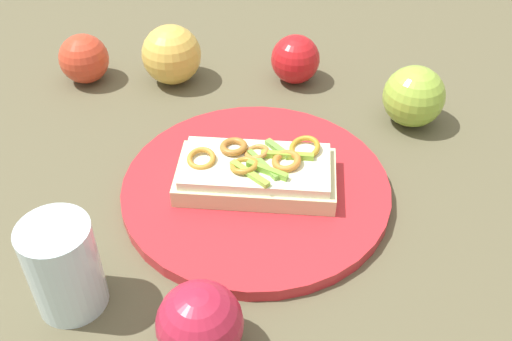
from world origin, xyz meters
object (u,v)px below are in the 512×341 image
(apple_3, at_px, (200,324))
(plate, at_px, (256,189))
(apple_2, at_px, (295,59))
(drinking_glass, at_px, (64,267))
(apple_0, at_px, (414,96))
(sandwich, at_px, (256,172))
(apple_1, at_px, (84,59))
(apple_4, at_px, (171,55))

(apple_3, bearing_deg, plate, -100.15)
(plate, distance_m, apple_3, 0.21)
(apple_2, bearing_deg, drinking_glass, 62.59)
(apple_0, height_order, apple_3, apple_0)
(sandwich, xyz_separation_m, apple_0, (-0.19, -0.15, 0.01))
(apple_1, relative_size, apple_3, 0.92)
(apple_3, bearing_deg, apple_2, -100.01)
(plate, xyz_separation_m, apple_4, (0.13, -0.23, 0.03))
(apple_0, xyz_separation_m, apple_2, (0.15, -0.09, -0.01))
(apple_2, xyz_separation_m, apple_4, (0.17, 0.01, 0.01))
(apple_1, bearing_deg, apple_4, -177.17)
(apple_4, bearing_deg, sandwich, 119.67)
(apple_0, relative_size, drinking_glass, 0.81)
(sandwich, height_order, apple_0, apple_0)
(plate, relative_size, apple_4, 3.63)
(sandwich, height_order, apple_4, apple_4)
(drinking_glass, bearing_deg, apple_0, -139.36)
(apple_0, relative_size, apple_2, 1.15)
(plate, xyz_separation_m, apple_1, (0.26, -0.23, 0.03))
(plate, relative_size, apple_3, 4.01)
(plate, height_order, apple_2, apple_2)
(apple_3, xyz_separation_m, drinking_glass, (0.13, -0.05, 0.01))
(sandwich, distance_m, apple_3, 0.21)
(sandwich, distance_m, apple_2, 0.25)
(sandwich, bearing_deg, apple_1, -39.72)
(sandwich, relative_size, apple_1, 2.57)
(plate, height_order, drinking_glass, drinking_glass)
(sandwich, bearing_deg, plate, 62.50)
(apple_2, xyz_separation_m, apple_3, (0.08, 0.45, 0.00))
(sandwich, distance_m, drinking_glass, 0.23)
(plate, bearing_deg, apple_1, -41.48)
(apple_1, distance_m, apple_3, 0.48)
(apple_1, bearing_deg, plate, 138.52)
(apple_1, distance_m, apple_4, 0.12)
(apple_0, bearing_deg, sandwich, 37.62)
(plate, distance_m, drinking_glass, 0.23)
(plate, bearing_deg, apple_4, -60.46)
(sandwich, relative_size, drinking_glass, 1.82)
(apple_2, distance_m, drinking_glass, 0.45)
(plate, bearing_deg, apple_0, -142.32)
(plate, distance_m, apple_2, 0.25)
(sandwich, height_order, drinking_glass, drinking_glass)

